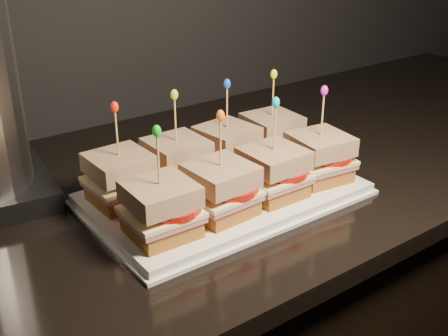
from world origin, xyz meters
TOP-DOWN VIEW (x-y plane):
  - granite_slab at (0.03, 1.66)m, footprint 2.31×0.70m
  - platter at (0.04, 1.56)m, footprint 0.42×0.26m
  - platter_rim at (0.04, 1.56)m, footprint 0.43×0.27m
  - sandwich_0_bread_bot at (-0.11, 1.62)m, footprint 0.09×0.09m
  - sandwich_0_ham at (-0.11, 1.62)m, footprint 0.10×0.09m
  - sandwich_0_cheese at (-0.11, 1.62)m, footprint 0.10×0.10m
  - sandwich_0_tomato at (-0.10, 1.62)m, footprint 0.09×0.09m
  - sandwich_0_bread_top at (-0.11, 1.62)m, footprint 0.09×0.09m
  - sandwich_0_pick at (-0.11, 1.62)m, footprint 0.00×0.00m
  - sandwich_0_frill at (-0.11, 1.62)m, footprint 0.01×0.01m
  - sandwich_1_bread_bot at (-0.01, 1.62)m, footprint 0.09×0.09m
  - sandwich_1_ham at (-0.01, 1.62)m, footprint 0.09×0.09m
  - sandwich_1_cheese at (-0.01, 1.62)m, footprint 0.10×0.09m
  - sandwich_1_tomato at (0.00, 1.62)m, footprint 0.09×0.09m
  - sandwich_1_bread_top at (-0.01, 1.62)m, footprint 0.09×0.09m
  - sandwich_1_pick at (-0.01, 1.62)m, footprint 0.00×0.00m
  - sandwich_1_frill at (-0.01, 1.62)m, footprint 0.01×0.01m
  - sandwich_2_bread_bot at (0.09, 1.62)m, footprint 0.10×0.10m
  - sandwich_2_ham at (0.09, 1.62)m, footprint 0.10×0.10m
  - sandwich_2_cheese at (0.09, 1.62)m, footprint 0.11×0.10m
  - sandwich_2_tomato at (0.10, 1.62)m, footprint 0.09×0.09m
  - sandwich_2_bread_top at (0.09, 1.62)m, footprint 0.10×0.10m
  - sandwich_2_pick at (0.09, 1.62)m, footprint 0.00×0.00m
  - sandwich_2_frill at (0.09, 1.62)m, footprint 0.01×0.01m
  - sandwich_3_bread_bot at (0.19, 1.62)m, footprint 0.09×0.09m
  - sandwich_3_ham at (0.19, 1.62)m, footprint 0.10×0.10m
  - sandwich_3_cheese at (0.19, 1.62)m, footprint 0.10×0.10m
  - sandwich_3_tomato at (0.20, 1.62)m, footprint 0.09×0.09m
  - sandwich_3_bread_top at (0.19, 1.62)m, footprint 0.09×0.09m
  - sandwich_3_pick at (0.19, 1.62)m, footprint 0.00×0.00m
  - sandwich_3_frill at (0.19, 1.62)m, footprint 0.01×0.01m
  - sandwich_4_bread_bot at (-0.11, 1.50)m, footprint 0.09×0.09m
  - sandwich_4_ham at (-0.11, 1.50)m, footprint 0.10×0.09m
  - sandwich_4_cheese at (-0.11, 1.50)m, footprint 0.10×0.09m
  - sandwich_4_tomato at (-0.10, 1.50)m, footprint 0.09×0.09m
  - sandwich_4_bread_top at (-0.11, 1.50)m, footprint 0.09×0.09m
  - sandwich_4_pick at (-0.11, 1.50)m, footprint 0.00×0.00m
  - sandwich_4_frill at (-0.11, 1.50)m, footprint 0.01×0.01m
  - sandwich_5_bread_bot at (-0.01, 1.50)m, footprint 0.09×0.09m
  - sandwich_5_ham at (-0.01, 1.50)m, footprint 0.10×0.10m
  - sandwich_5_cheese at (-0.01, 1.50)m, footprint 0.10×0.10m
  - sandwich_5_tomato at (0.00, 1.50)m, footprint 0.09×0.09m
  - sandwich_5_bread_top at (-0.01, 1.50)m, footprint 0.09×0.09m
  - sandwich_5_pick at (-0.01, 1.50)m, footprint 0.00×0.00m
  - sandwich_5_frill at (-0.01, 1.50)m, footprint 0.01×0.01m
  - sandwich_6_bread_bot at (0.09, 1.50)m, footprint 0.09×0.09m
  - sandwich_6_ham at (0.09, 1.50)m, footprint 0.09×0.09m
  - sandwich_6_cheese at (0.09, 1.50)m, footprint 0.10×0.09m
  - sandwich_6_tomato at (0.10, 1.50)m, footprint 0.09×0.09m
  - sandwich_6_bread_top at (0.09, 1.50)m, footprint 0.09×0.09m
  - sandwich_6_pick at (0.09, 1.50)m, footprint 0.00×0.00m
  - sandwich_6_frill at (0.09, 1.50)m, footprint 0.01×0.01m
  - sandwich_7_bread_bot at (0.19, 1.50)m, footprint 0.10×0.10m
  - sandwich_7_ham at (0.19, 1.50)m, footprint 0.11×0.10m
  - sandwich_7_cheese at (0.19, 1.50)m, footprint 0.11×0.10m
  - sandwich_7_tomato at (0.20, 1.50)m, footprint 0.09×0.09m
  - sandwich_7_bread_top at (0.19, 1.50)m, footprint 0.10×0.10m
  - sandwich_7_pick at (0.19, 1.50)m, footprint 0.00×0.00m
  - sandwich_7_frill at (0.19, 1.50)m, footprint 0.01×0.01m

SIDE VIEW (x-z plane):
  - granite_slab at x=0.03m, z-range 0.85..0.88m
  - platter_rim at x=0.04m, z-range 0.88..0.89m
  - platter at x=0.04m, z-range 0.88..0.90m
  - sandwich_0_bread_bot at x=-0.11m, z-range 0.90..0.93m
  - sandwich_1_bread_bot at x=-0.01m, z-range 0.90..0.93m
  - sandwich_2_bread_bot at x=0.09m, z-range 0.90..0.93m
  - sandwich_3_bread_bot at x=0.19m, z-range 0.90..0.93m
  - sandwich_4_bread_bot at x=-0.11m, z-range 0.90..0.93m
  - sandwich_5_bread_bot at x=-0.01m, z-range 0.90..0.93m
  - sandwich_6_bread_bot at x=0.09m, z-range 0.90..0.93m
  - sandwich_7_bread_bot at x=0.19m, z-range 0.90..0.93m
  - sandwich_0_ham at x=-0.11m, z-range 0.93..0.93m
  - sandwich_1_ham at x=-0.01m, z-range 0.93..0.93m
  - sandwich_2_ham at x=0.09m, z-range 0.93..0.93m
  - sandwich_3_ham at x=0.19m, z-range 0.93..0.93m
  - sandwich_4_ham at x=-0.11m, z-range 0.93..0.93m
  - sandwich_5_ham at x=-0.01m, z-range 0.93..0.93m
  - sandwich_6_ham at x=0.09m, z-range 0.93..0.93m
  - sandwich_7_ham at x=0.19m, z-range 0.93..0.93m
  - sandwich_0_cheese at x=-0.11m, z-range 0.93..0.94m
  - sandwich_1_cheese at x=-0.01m, z-range 0.93..0.94m
  - sandwich_2_cheese at x=0.09m, z-range 0.93..0.94m
  - sandwich_3_cheese at x=0.19m, z-range 0.93..0.94m
  - sandwich_4_cheese at x=-0.11m, z-range 0.93..0.94m
  - sandwich_5_cheese at x=-0.01m, z-range 0.93..0.94m
  - sandwich_6_cheese at x=0.09m, z-range 0.93..0.94m
  - sandwich_7_cheese at x=0.19m, z-range 0.93..0.94m
  - sandwich_0_tomato at x=-0.10m, z-range 0.94..0.95m
  - sandwich_1_tomato at x=0.00m, z-range 0.94..0.95m
  - sandwich_2_tomato at x=0.10m, z-range 0.94..0.95m
  - sandwich_3_tomato at x=0.20m, z-range 0.94..0.95m
  - sandwich_4_tomato at x=-0.10m, z-range 0.94..0.95m
  - sandwich_5_tomato at x=0.00m, z-range 0.94..0.95m
  - sandwich_6_tomato at x=0.10m, z-range 0.94..0.95m
  - sandwich_7_tomato at x=0.20m, z-range 0.94..0.95m
  - sandwich_0_bread_top at x=-0.11m, z-range 0.95..0.98m
  - sandwich_1_bread_top at x=-0.01m, z-range 0.95..0.98m
  - sandwich_2_bread_top at x=0.09m, z-range 0.95..0.98m
  - sandwich_3_bread_top at x=0.19m, z-range 0.95..0.98m
  - sandwich_4_bread_top at x=-0.11m, z-range 0.95..0.98m
  - sandwich_5_bread_top at x=-0.01m, z-range 0.95..0.98m
  - sandwich_6_bread_top at x=0.09m, z-range 0.95..0.98m
  - sandwich_7_bread_top at x=0.19m, z-range 0.95..0.98m
  - sandwich_0_pick at x=-0.11m, z-range 0.96..1.05m
  - sandwich_1_pick at x=-0.01m, z-range 0.96..1.05m
  - sandwich_2_pick at x=0.09m, z-range 0.96..1.05m
  - sandwich_3_pick at x=0.19m, z-range 0.96..1.05m
  - sandwich_4_pick at x=-0.11m, z-range 0.96..1.05m
  - sandwich_5_pick at x=-0.01m, z-range 0.96..1.05m
  - sandwich_6_pick at x=0.09m, z-range 0.96..1.05m
  - sandwich_7_pick at x=0.19m, z-range 0.96..1.05m
  - sandwich_0_frill at x=-0.11m, z-range 1.04..1.06m
  - sandwich_1_frill at x=-0.01m, z-range 1.04..1.06m
  - sandwich_2_frill at x=0.09m, z-range 1.04..1.06m
  - sandwich_3_frill at x=0.19m, z-range 1.04..1.06m
  - sandwich_4_frill at x=-0.11m, z-range 1.04..1.06m
  - sandwich_5_frill at x=-0.01m, z-range 1.04..1.06m
  - sandwich_6_frill at x=0.09m, z-range 1.04..1.06m
  - sandwich_7_frill at x=0.19m, z-range 1.04..1.06m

